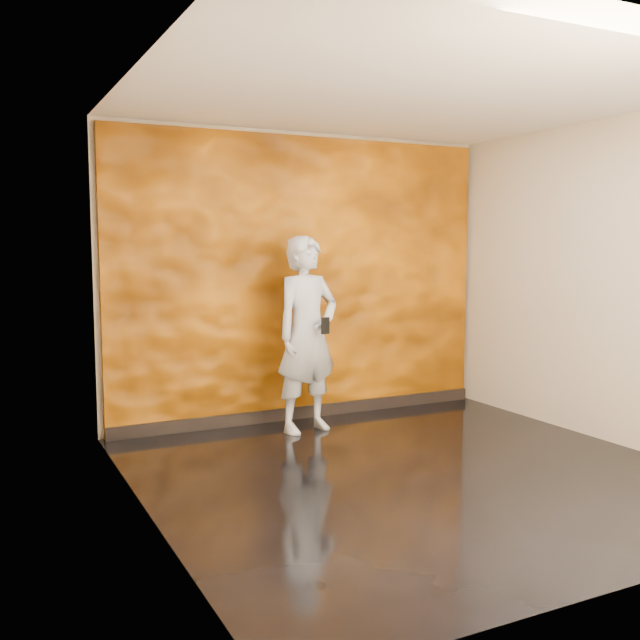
{
  "coord_description": "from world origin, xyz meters",
  "views": [
    {
      "loc": [
        -2.97,
        -4.37,
        1.71
      ],
      "look_at": [
        -0.26,
        1.1,
        1.07
      ],
      "focal_mm": 40.0,
      "sensor_mm": 36.0,
      "label": 1
    }
  ],
  "objects": [
    {
      "name": "room",
      "position": [
        0.0,
        0.0,
        1.4
      ],
      "size": [
        4.02,
        4.02,
        2.81
      ],
      "color": "black",
      "rests_on": "ground"
    },
    {
      "name": "man",
      "position": [
        -0.2,
        1.47,
        0.9
      ],
      "size": [
        0.73,
        0.55,
        1.8
      ],
      "primitive_type": "imported",
      "rotation": [
        0.0,
        0.0,
        0.2
      ],
      "color": "#ABB2BD",
      "rests_on": "ground"
    },
    {
      "name": "baseboard",
      "position": [
        0.0,
        1.92,
        0.06
      ],
      "size": [
        3.9,
        0.04,
        0.12
      ],
      "primitive_type": "cube",
      "color": "black",
      "rests_on": "ground"
    },
    {
      "name": "phone",
      "position": [
        -0.15,
        1.21,
        1.0
      ],
      "size": [
        0.08,
        0.03,
        0.15
      ],
      "primitive_type": "cube",
      "rotation": [
        0.0,
        0.0,
        0.12
      ],
      "color": "black",
      "rests_on": "man"
    },
    {
      "name": "feature_wall",
      "position": [
        0.0,
        1.96,
        1.38
      ],
      "size": [
        3.9,
        0.06,
        2.75
      ],
      "primitive_type": "cube",
      "color": "orange",
      "rests_on": "ground"
    }
  ]
}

